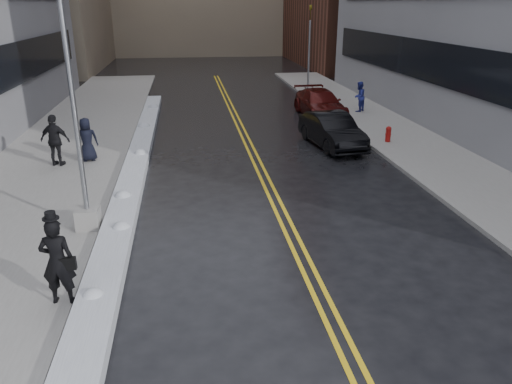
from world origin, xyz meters
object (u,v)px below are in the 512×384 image
object	(u,v)px
pedestrian_fedora	(57,261)
car_black	(332,130)
car_maroon	(320,104)
traffic_signal	(309,46)
pedestrian_c	(87,140)
lamppost	(79,148)
fire_hydrant	(388,133)
pedestrian_d	(55,140)
pedestrian_east	(359,97)

from	to	relation	value
pedestrian_fedora	car_black	distance (m)	15.24
car_maroon	traffic_signal	bearing A→B (deg)	79.21
pedestrian_c	car_black	size ratio (longest dim) A/B	0.38
pedestrian_fedora	traffic_signal	bearing A→B (deg)	-110.03
lamppost	traffic_signal	bearing A→B (deg)	61.79
car_black	fire_hydrant	bearing A→B (deg)	-8.06
car_black	car_maroon	bearing A→B (deg)	72.54
lamppost	pedestrian_d	world-z (taller)	lamppost
pedestrian_fedora	car_maroon	xyz separation A→B (m)	(10.63, 18.42, -0.37)
pedestrian_d	car_black	size ratio (longest dim) A/B	0.44
pedestrian_fedora	pedestrian_d	xyz separation A→B (m)	(-2.34, 10.23, 0.04)
fire_hydrant	pedestrian_d	distance (m)	14.64
pedestrian_d	pedestrian_fedora	bearing A→B (deg)	119.20
pedestrian_d	car_maroon	bearing A→B (deg)	-131.35
pedestrian_d	car_black	xyz separation A→B (m)	(11.80, 1.71, -0.40)
lamppost	pedestrian_east	xyz separation A→B (m)	(13.22, 14.95, -1.50)
fire_hydrant	car_maroon	distance (m)	6.72
pedestrian_fedora	pedestrian_c	size ratio (longest dim) A/B	1.10
fire_hydrant	car_black	size ratio (longest dim) A/B	0.15
pedestrian_d	car_black	distance (m)	11.93
traffic_signal	pedestrian_east	distance (m)	7.57
car_black	lamppost	bearing A→B (deg)	-147.28
lamppost	pedestrian_fedora	world-z (taller)	lamppost
fire_hydrant	pedestrian_fedora	world-z (taller)	pedestrian_fedora
fire_hydrant	car_black	distance (m)	2.74
pedestrian_c	pedestrian_d	bearing A→B (deg)	10.26
lamppost	pedestrian_east	size ratio (longest dim) A/B	4.30
pedestrian_c	car_maroon	xyz separation A→B (m)	(11.86, 7.71, -0.28)
lamppost	fire_hydrant	xyz separation A→B (m)	(12.30, 8.00, -1.98)
car_black	pedestrian_d	bearing A→B (deg)	-179.09
traffic_signal	pedestrian_c	xyz separation A→B (m)	(-12.93, -15.18, -2.36)
fire_hydrant	car_maroon	world-z (taller)	car_maroon
pedestrian_fedora	car_maroon	size ratio (longest dim) A/B	0.37
pedestrian_east	pedestrian_c	bearing A→B (deg)	-13.86
lamppost	pedestrian_east	world-z (taller)	lamppost
pedestrian_c	car_maroon	bearing A→B (deg)	-160.40
traffic_signal	pedestrian_d	distance (m)	21.15
pedestrian_d	car_maroon	xyz separation A→B (m)	(12.96, 8.20, -0.41)
car_black	pedestrian_c	bearing A→B (deg)	179.20
car_maroon	pedestrian_fedora	bearing A→B (deg)	-122.61
traffic_signal	car_black	distance (m)	14.38
car_maroon	car_black	bearing A→B (deg)	-102.78
fire_hydrant	pedestrian_d	world-z (taller)	pedestrian_d
traffic_signal	pedestrian_c	bearing A→B (deg)	-130.42
traffic_signal	pedestrian_fedora	world-z (taller)	traffic_signal
pedestrian_east	lamppost	bearing A→B (deg)	5.11
pedestrian_c	traffic_signal	bearing A→B (deg)	-143.85
fire_hydrant	traffic_signal	xyz separation A→B (m)	(-0.50, 14.00, 2.85)
traffic_signal	pedestrian_fedora	bearing A→B (deg)	-114.31
lamppost	car_maroon	size ratio (longest dim) A/B	1.44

